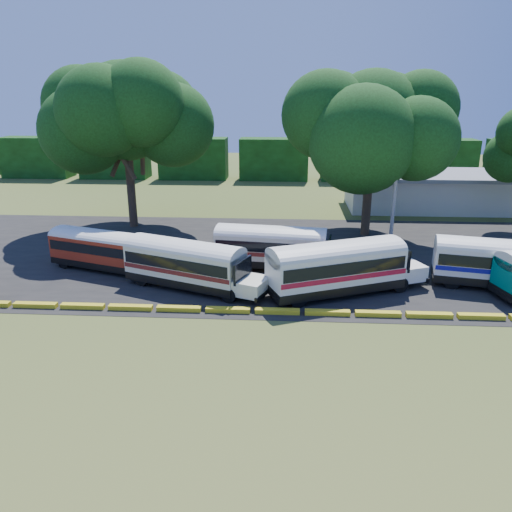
# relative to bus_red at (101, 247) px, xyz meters

# --- Properties ---
(ground) EXTENTS (160.00, 160.00, 0.00)m
(ground) POSITION_rel_bus_red_xyz_m (11.73, -8.04, -1.72)
(ground) COLOR #2E4717
(ground) RESTS_ON ground
(asphalt_strip) EXTENTS (64.00, 24.00, 0.02)m
(asphalt_strip) POSITION_rel_bus_red_xyz_m (12.73, 3.96, -1.71)
(asphalt_strip) COLOR black
(asphalt_strip) RESTS_ON ground
(curb) EXTENTS (53.70, 0.45, 0.30)m
(curb) POSITION_rel_bus_red_xyz_m (11.73, -7.04, -1.57)
(curb) COLOR yellow
(curb) RESTS_ON ground
(terminal_building) EXTENTS (19.00, 9.00, 4.00)m
(terminal_building) POSITION_rel_bus_red_xyz_m (29.73, 21.96, 0.31)
(terminal_building) COLOR #BDB6AD
(terminal_building) RESTS_ON ground
(treeline_backdrop) EXTENTS (130.00, 4.00, 6.00)m
(treeline_backdrop) POSITION_rel_bus_red_xyz_m (11.73, 39.96, 1.28)
(treeline_backdrop) COLOR black
(treeline_backdrop) RESTS_ON ground
(bus_red) EXTENTS (9.35, 5.06, 3.00)m
(bus_red) POSITION_rel_bus_red_xyz_m (0.00, 0.00, 0.00)
(bus_red) COLOR black
(bus_red) RESTS_ON ground
(bus_cream_west) EXTENTS (10.27, 6.00, 3.31)m
(bus_cream_west) POSITION_rel_bus_red_xyz_m (7.10, -3.27, 0.15)
(bus_cream_west) COLOR black
(bus_cream_west) RESTS_ON ground
(bus_cream_east) EXTENTS (10.22, 3.66, 3.28)m
(bus_cream_east) POSITION_rel_bus_red_xyz_m (12.78, 0.87, 0.14)
(bus_cream_east) COLOR black
(bus_cream_east) RESTS_ON ground
(bus_white_red) EXTENTS (11.10, 6.70, 3.59)m
(bus_white_red) POSITION_rel_bus_red_xyz_m (17.17, -3.72, 0.31)
(bus_white_red) COLOR black
(bus_white_red) RESTS_ON ground
(bus_white_blue) EXTENTS (10.55, 4.62, 3.37)m
(bus_white_blue) POSITION_rel_bus_red_xyz_m (28.27, -1.97, 0.19)
(bus_white_blue) COLOR black
(bus_white_blue) RESTS_ON ground
(tree_west) EXTENTS (12.20, 12.20, 15.39)m
(tree_west) POSITION_rel_bus_red_xyz_m (-1.31, 12.29, 9.17)
(tree_west) COLOR #332519
(tree_west) RESTS_ON ground
(tree_center) EXTENTS (11.49, 11.49, 14.58)m
(tree_center) POSITION_rel_bus_red_xyz_m (21.00, 10.65, 8.61)
(tree_center) COLOR #332519
(tree_center) RESTS_ON ground
(utility_pole) EXTENTS (1.60, 0.30, 8.87)m
(utility_pole) POSITION_rel_bus_red_xyz_m (22.25, 5.32, 2.83)
(utility_pole) COLOR gray
(utility_pole) RESTS_ON ground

